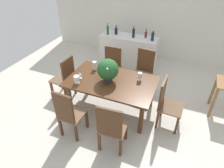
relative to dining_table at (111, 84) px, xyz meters
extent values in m
plane|color=beige|center=(0.00, 0.24, -0.66)|extent=(7.04, 7.04, 0.00)
cube|color=beige|center=(0.00, 2.84, 0.64)|extent=(6.40, 0.10, 2.60)
cube|color=#4C2D19|center=(0.00, 0.00, 0.07)|extent=(1.79, 1.09, 0.04)
cube|color=#4C2D19|center=(-0.78, -0.43, -0.30)|extent=(0.07, 0.07, 0.70)
cube|color=#4C2D19|center=(0.78, -0.43, -0.30)|extent=(0.07, 0.07, 0.70)
cube|color=#4C2D19|center=(-0.78, 0.43, -0.30)|extent=(0.07, 0.07, 0.70)
cube|color=#4C2D19|center=(0.78, 0.43, -0.30)|extent=(0.07, 0.07, 0.70)
cube|color=#4C2D19|center=(-1.42, 0.19, -0.44)|extent=(0.05, 0.05, 0.44)
cube|color=#4C2D19|center=(-1.44, -0.17, -0.44)|extent=(0.05, 0.05, 0.44)
cube|color=#4C2D19|center=(-1.03, 0.17, -0.44)|extent=(0.05, 0.05, 0.44)
cube|color=#4C2D19|center=(-1.05, -0.19, -0.44)|extent=(0.05, 0.05, 0.44)
cube|color=brown|center=(-1.23, 0.00, -0.20)|extent=(0.49, 0.46, 0.03)
cube|color=#4C2D19|center=(-1.02, -0.01, 0.09)|extent=(0.06, 0.40, 0.56)
cube|color=#4C2D19|center=(0.20, 0.71, -0.44)|extent=(0.05, 0.05, 0.44)
cube|color=#4C2D19|center=(0.57, 0.68, -0.44)|extent=(0.05, 0.05, 0.44)
cube|color=#4C2D19|center=(0.24, 1.09, -0.44)|extent=(0.05, 0.05, 0.44)
cube|color=#4C2D19|center=(0.61, 1.05, -0.44)|extent=(0.05, 0.05, 0.44)
cube|color=brown|center=(0.40, 0.88, -0.20)|extent=(0.49, 0.49, 0.03)
cube|color=#4C2D19|center=(0.42, 1.09, 0.09)|extent=(0.41, 0.08, 0.57)
cube|color=#4C2D19|center=(0.58, -0.68, -0.44)|extent=(0.05, 0.05, 0.44)
cube|color=#4C2D19|center=(0.20, -0.71, -0.44)|extent=(0.05, 0.05, 0.44)
cube|color=#4C2D19|center=(0.61, -1.06, -0.44)|extent=(0.05, 0.05, 0.44)
cube|color=#4C2D19|center=(0.23, -1.09, -0.44)|extent=(0.05, 0.05, 0.44)
cube|color=brown|center=(0.40, -0.88, -0.20)|extent=(0.49, 0.49, 0.03)
cube|color=#4C2D19|center=(0.42, -1.09, 0.09)|extent=(0.42, 0.07, 0.57)
cube|color=#4C2D19|center=(-0.59, 0.71, -0.44)|extent=(0.05, 0.05, 0.44)
cube|color=#4C2D19|center=(-0.20, 0.72, -0.44)|extent=(0.05, 0.05, 0.44)
cube|color=#4C2D19|center=(-0.60, 1.05, -0.44)|extent=(0.05, 0.05, 0.44)
cube|color=#4C2D19|center=(-0.21, 1.06, -0.44)|extent=(0.05, 0.05, 0.44)
cube|color=brown|center=(-0.40, 0.88, -0.20)|extent=(0.48, 0.42, 0.03)
cube|color=#4C2D19|center=(-0.41, 1.07, 0.06)|extent=(0.43, 0.05, 0.49)
cube|color=#4C2D19|center=(-0.23, -0.70, -0.44)|extent=(0.05, 0.05, 0.44)
cube|color=#4C2D19|center=(-0.57, -0.69, -0.44)|extent=(0.05, 0.05, 0.44)
cube|color=#4C2D19|center=(-0.24, -1.08, -0.44)|extent=(0.05, 0.05, 0.44)
cube|color=#4C2D19|center=(-0.58, -1.06, -0.44)|extent=(0.05, 0.05, 0.44)
cube|color=brown|center=(-0.40, -0.88, -0.20)|extent=(0.43, 0.46, 0.03)
cube|color=#4C2D19|center=(-0.41, -1.09, 0.10)|extent=(0.38, 0.05, 0.59)
cube|color=#4C2D19|center=(1.41, -0.20, -0.44)|extent=(0.05, 0.05, 0.44)
cube|color=#4C2D19|center=(1.42, 0.18, -0.44)|extent=(0.05, 0.05, 0.44)
cube|color=#4C2D19|center=(1.04, -0.18, -0.44)|extent=(0.05, 0.05, 0.44)
cube|color=#4C2D19|center=(1.06, 0.20, -0.44)|extent=(0.05, 0.05, 0.44)
cube|color=brown|center=(1.23, 0.00, -0.20)|extent=(0.46, 0.47, 0.03)
cube|color=#4C2D19|center=(1.03, 0.01, 0.08)|extent=(0.06, 0.42, 0.55)
cylinder|color=#333338|center=(-0.06, -0.03, 0.14)|extent=(0.17, 0.17, 0.11)
sphere|color=#235628|center=(-0.06, -0.03, 0.35)|extent=(0.42, 0.42, 0.42)
sphere|color=silver|center=(-0.07, -0.18, 0.43)|extent=(0.04, 0.04, 0.04)
sphere|color=silver|center=(0.07, 0.07, 0.42)|extent=(0.05, 0.05, 0.05)
sphere|color=silver|center=(0.00, -0.19, 0.47)|extent=(0.04, 0.04, 0.04)
cylinder|color=silver|center=(0.52, 0.23, 0.09)|extent=(0.08, 0.08, 0.01)
cylinder|color=silver|center=(0.52, 0.23, 0.11)|extent=(0.02, 0.02, 0.03)
cylinder|color=silver|center=(0.52, 0.23, 0.20)|extent=(0.09, 0.09, 0.13)
cylinder|color=silver|center=(-0.60, -0.34, 0.09)|extent=(0.09, 0.09, 0.01)
cylinder|color=silver|center=(-0.60, -0.34, 0.12)|extent=(0.02, 0.02, 0.05)
cylinder|color=silver|center=(-0.60, -0.34, 0.20)|extent=(0.12, 0.12, 0.10)
cylinder|color=silver|center=(-0.51, 0.26, 0.09)|extent=(0.07, 0.07, 0.01)
cylinder|color=silver|center=(-0.51, 0.26, 0.11)|extent=(0.03, 0.03, 0.03)
cylinder|color=silver|center=(-0.51, 0.26, 0.21)|extent=(0.10, 0.10, 0.15)
cylinder|color=silver|center=(-0.63, -0.16, 0.09)|extent=(0.06, 0.06, 0.00)
cylinder|color=silver|center=(-0.63, -0.16, 0.12)|extent=(0.01, 0.01, 0.07)
cone|color=silver|center=(-0.63, -0.16, 0.20)|extent=(0.08, 0.08, 0.08)
cube|color=silver|center=(-0.27, 1.87, -0.18)|extent=(1.58, 0.51, 0.95)
cylinder|color=#0F1E38|center=(-0.14, 1.85, 0.41)|extent=(0.07, 0.07, 0.22)
cylinder|color=#0F1E38|center=(-0.14, 1.85, 0.56)|extent=(0.03, 0.03, 0.07)
cylinder|color=#194C1E|center=(-0.86, 1.78, 0.42)|extent=(0.06, 0.06, 0.24)
cylinder|color=#194C1E|center=(-0.86, 1.78, 0.57)|extent=(0.02, 0.02, 0.07)
cylinder|color=#0F1E38|center=(-0.65, 1.89, 0.38)|extent=(0.08, 0.08, 0.17)
cylinder|color=#0F1E38|center=(-0.65, 1.89, 0.51)|extent=(0.03, 0.03, 0.08)
cylinder|color=#0F1E38|center=(0.38, 1.83, 0.40)|extent=(0.08, 0.08, 0.21)
cylinder|color=#0F1E38|center=(0.38, 1.83, 0.53)|extent=(0.03, 0.03, 0.05)
cylinder|color=#511E28|center=(0.17, 1.95, 0.38)|extent=(0.06, 0.06, 0.16)
cylinder|color=#511E28|center=(0.17, 1.95, 0.50)|extent=(0.02, 0.02, 0.09)
cube|color=brown|center=(2.00, 0.56, -0.28)|extent=(0.05, 0.05, 0.74)
cube|color=brown|center=(2.00, 1.02, -0.28)|extent=(0.05, 0.05, 0.74)
camera|label=1|loc=(1.29, -3.05, 2.34)|focal=31.80mm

